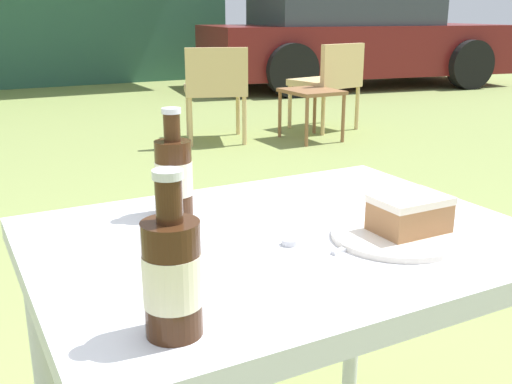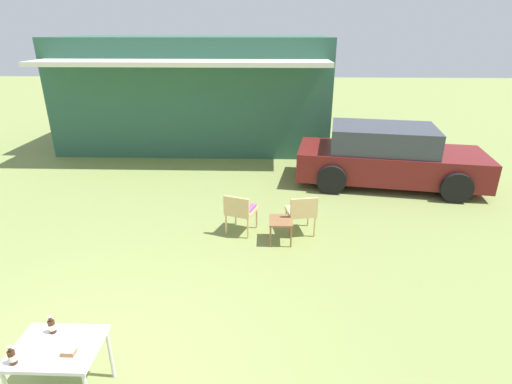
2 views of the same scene
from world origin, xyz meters
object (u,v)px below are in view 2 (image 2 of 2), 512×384
object	(u,v)px
garden_side_table	(281,223)
cola_bottle_near	(52,326)
cake_on_plate	(68,353)
cola_bottle_far	(12,357)
wicker_chair_plain	(302,211)
wicker_chair_cushioned	(240,209)
parked_car	(387,157)
patio_table	(58,352)

from	to	relation	value
garden_side_table	cola_bottle_near	bearing A→B (deg)	-127.02
cake_on_plate	cola_bottle_far	size ratio (longest dim) A/B	1.08
wicker_chair_plain	cola_bottle_far	bearing A→B (deg)	42.43
wicker_chair_cushioned	cake_on_plate	xyz separation A→B (m)	(-1.39, -3.85, 0.24)
wicker_chair_cushioned	cake_on_plate	world-z (taller)	wicker_chair_cushioned
garden_side_table	parked_car	bearing A→B (deg)	48.50
cola_bottle_far	parked_car	bearing A→B (deg)	51.70
garden_side_table	cake_on_plate	bearing A→B (deg)	-121.15
parked_car	wicker_chair_cushioned	size ratio (longest dim) A/B	5.83
parked_car	wicker_chair_plain	distance (m)	3.55
wicker_chair_cushioned	cola_bottle_near	xyz separation A→B (m)	(-1.69, -3.55, 0.29)
wicker_chair_cushioned	patio_table	world-z (taller)	wicker_chair_cushioned
wicker_chair_plain	garden_side_table	xyz separation A→B (m)	(-0.39, -0.30, -0.10)
patio_table	cola_bottle_far	distance (m)	0.40
patio_table	garden_side_table	bearing A→B (deg)	55.98
wicker_chair_cushioned	cake_on_plate	distance (m)	4.10
wicker_chair_plain	garden_side_table	size ratio (longest dim) A/B	1.63
wicker_chair_cushioned	cola_bottle_near	bearing A→B (deg)	84.14
patio_table	cola_bottle_near	size ratio (longest dim) A/B	4.19
wicker_chair_cushioned	parked_car	bearing A→B (deg)	-122.13
garden_side_table	cola_bottle_near	size ratio (longest dim) A/B	2.37
patio_table	cake_on_plate	bearing A→B (deg)	-32.25
cola_bottle_near	cake_on_plate	bearing A→B (deg)	-45.02
wicker_chair_plain	cola_bottle_far	world-z (taller)	cola_bottle_far
cola_bottle_far	cola_bottle_near	bearing A→B (deg)	69.12
wicker_chair_cushioned	cola_bottle_near	size ratio (longest dim) A/B	3.87
parked_car	cake_on_plate	bearing A→B (deg)	-117.07
garden_side_table	cake_on_plate	world-z (taller)	cake_on_plate
cake_on_plate	wicker_chair_cushioned	bearing A→B (deg)	70.19
parked_car	cola_bottle_near	world-z (taller)	parked_car
wicker_chair_plain	cola_bottle_near	bearing A→B (deg)	40.84
cake_on_plate	cola_bottle_near	distance (m)	0.43
parked_car	wicker_chair_cushioned	xyz separation A→B (m)	(-3.42, -2.70, -0.22)
patio_table	parked_car	bearing A→B (deg)	52.29
wicker_chair_plain	cola_bottle_near	distance (m)	4.53
garden_side_table	cola_bottle_far	size ratio (longest dim) A/B	2.37
wicker_chair_cushioned	patio_table	distance (m)	4.06
cake_on_plate	cola_bottle_near	world-z (taller)	cola_bottle_near
patio_table	cake_on_plate	distance (m)	0.23
cake_on_plate	cola_bottle_far	bearing A→B (deg)	-165.71
wicker_chair_plain	cake_on_plate	bearing A→B (deg)	46.14
wicker_chair_cushioned	patio_table	xyz separation A→B (m)	(-1.56, -3.74, 0.14)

